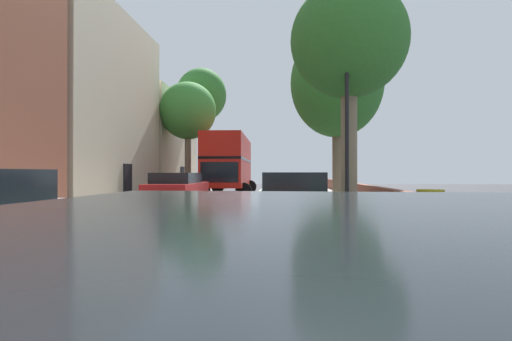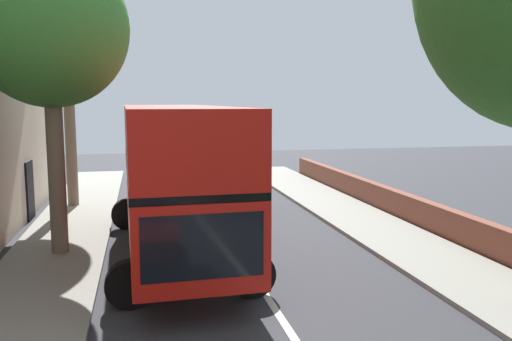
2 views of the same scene
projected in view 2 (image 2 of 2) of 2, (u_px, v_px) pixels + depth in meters
double_decker_bus at (175, 170)px, 14.11m from camera, size 3.78×10.26×4.06m
street_tree_left_0 at (49, 29)px, 13.63m from camera, size 4.07×4.07×8.04m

